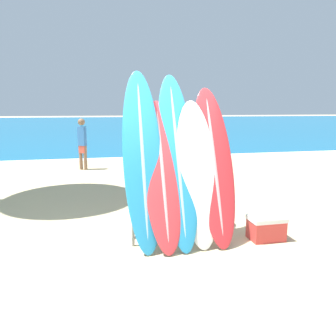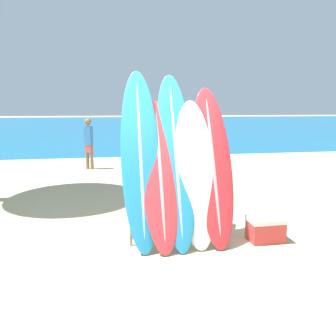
# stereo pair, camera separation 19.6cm
# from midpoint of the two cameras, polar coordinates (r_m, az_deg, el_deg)

# --- Properties ---
(ground_plane) EXTENTS (160.00, 160.00, 0.00)m
(ground_plane) POSITION_cam_midpoint_polar(r_m,az_deg,el_deg) (4.59, 2.05, -14.73)
(ground_plane) COLOR #CCB789
(ocean_water) EXTENTS (120.00, 60.00, 0.01)m
(ocean_water) POSITION_cam_midpoint_polar(r_m,az_deg,el_deg) (42.10, -9.06, 7.65)
(ocean_water) COLOR #146693
(ocean_water) RESTS_ON ground_plane
(surfboard_rack) EXTENTS (1.41, 0.04, 0.94)m
(surfboard_rack) POSITION_cam_midpoint_polar(r_m,az_deg,el_deg) (4.79, 2.90, -7.19)
(surfboard_rack) COLOR gray
(surfboard_rack) RESTS_ON ground_plane
(surfboard_slot_0) EXTENTS (0.55, 1.03, 2.51)m
(surfboard_slot_0) POSITION_cam_midpoint_polar(r_m,az_deg,el_deg) (4.62, -3.61, 1.71)
(surfboard_slot_0) COLOR teal
(surfboard_slot_0) RESTS_ON ground_plane
(surfboard_slot_1) EXTENTS (0.54, 1.03, 2.08)m
(surfboard_slot_1) POSITION_cam_midpoint_polar(r_m,az_deg,el_deg) (4.62, -0.18, -0.99)
(surfboard_slot_1) COLOR red
(surfboard_slot_1) RESTS_ON ground_plane
(surfboard_slot_2) EXTENTS (0.54, 1.17, 2.47)m
(surfboard_slot_2) POSITION_cam_midpoint_polar(r_m,az_deg,el_deg) (4.72, 2.54, 1.68)
(surfboard_slot_2) COLOR teal
(surfboard_slot_2) RESTS_ON ground_plane
(surfboard_slot_3) EXTENTS (0.60, 0.88, 2.08)m
(surfboard_slot_3) POSITION_cam_midpoint_polar(r_m,az_deg,el_deg) (4.72, 6.03, -0.78)
(surfboard_slot_3) COLOR silver
(surfboard_slot_3) RESTS_ON ground_plane
(surfboard_slot_4) EXTENTS (0.57, 1.04, 2.27)m
(surfboard_slot_4) POSITION_cam_midpoint_polar(r_m,az_deg,el_deg) (4.84, 8.95, 0.60)
(surfboard_slot_4) COLOR red
(surfboard_slot_4) RESTS_ON ground_plane
(person_near_water) EXTENTS (0.27, 0.31, 1.80)m
(person_near_water) POSITION_cam_midpoint_polar(r_m,az_deg,el_deg) (11.32, 1.27, 5.51)
(person_near_water) COLOR #846047
(person_near_water) RESTS_ON ground_plane
(person_mid_beach) EXTENTS (0.28, 0.25, 1.63)m
(person_mid_beach) POSITION_cam_midpoint_polar(r_m,az_deg,el_deg) (10.76, -13.11, 4.49)
(person_mid_beach) COLOR #846047
(person_mid_beach) RESTS_ON ground_plane
(cooler_box) EXTENTS (0.52, 0.35, 0.36)m
(cooler_box) POSITION_cam_midpoint_polar(r_m,az_deg,el_deg) (5.17, 17.68, -10.09)
(cooler_box) COLOR red
(cooler_box) RESTS_ON ground_plane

